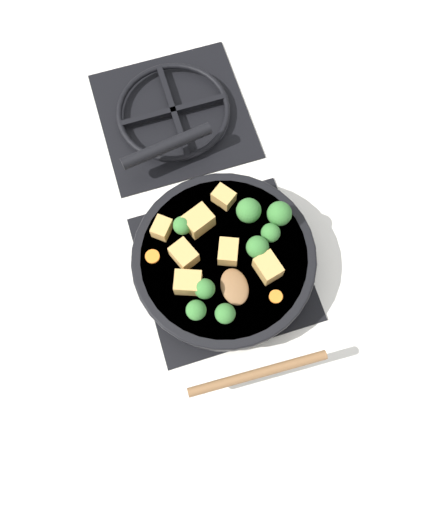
# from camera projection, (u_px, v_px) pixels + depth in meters

# --- Properties ---
(ground_plane) EXTENTS (2.40, 2.40, 0.00)m
(ground_plane) POSITION_uv_depth(u_px,v_px,m) (224.00, 269.00, 0.97)
(ground_plane) COLOR white
(front_burner_grate) EXTENTS (0.31, 0.31, 0.03)m
(front_burner_grate) POSITION_uv_depth(u_px,v_px,m) (224.00, 267.00, 0.96)
(front_burner_grate) COLOR black
(front_burner_grate) RESTS_ON ground_plane
(rear_burner_grate) EXTENTS (0.31, 0.31, 0.03)m
(rear_burner_grate) POSITION_uv_depth(u_px,v_px,m) (174.00, 113.00, 1.06)
(rear_burner_grate) COLOR black
(rear_burner_grate) RESTS_ON ground_plane
(skillet_pan) EXTENTS (0.34, 0.45, 0.05)m
(skillet_pan) POSITION_uv_depth(u_px,v_px,m) (223.00, 259.00, 0.92)
(skillet_pan) COLOR black
(skillet_pan) RESTS_ON front_burner_grate
(wooden_spoon) EXTENTS (0.24, 0.20, 0.02)m
(wooden_spoon) POSITION_uv_depth(u_px,v_px,m) (247.00, 335.00, 0.84)
(wooden_spoon) COLOR brown
(wooden_spoon) RESTS_ON skillet_pan
(tofu_cube_center_large) EXTENTS (0.06, 0.05, 0.04)m
(tofu_cube_center_large) POSITION_uv_depth(u_px,v_px,m) (188.00, 283.00, 0.86)
(tofu_cube_center_large) COLOR tan
(tofu_cube_center_large) RESTS_ON skillet_pan
(tofu_cube_near_handle) EXTENTS (0.06, 0.05, 0.04)m
(tofu_cube_near_handle) POSITION_uv_depth(u_px,v_px,m) (198.00, 221.00, 0.89)
(tofu_cube_near_handle) COLOR tan
(tofu_cube_near_handle) RESTS_ON skillet_pan
(tofu_cube_east_chunk) EXTENTS (0.05, 0.05, 0.03)m
(tofu_cube_east_chunk) POSITION_uv_depth(u_px,v_px,m) (162.00, 228.00, 0.89)
(tofu_cube_east_chunk) COLOR tan
(tofu_cube_east_chunk) RESTS_ON skillet_pan
(tofu_cube_west_chunk) EXTENTS (0.05, 0.05, 0.03)m
(tofu_cube_west_chunk) POSITION_uv_depth(u_px,v_px,m) (228.00, 252.00, 0.88)
(tofu_cube_west_chunk) COLOR tan
(tofu_cube_west_chunk) RESTS_ON skillet_pan
(tofu_cube_back_piece) EXTENTS (0.05, 0.05, 0.04)m
(tofu_cube_back_piece) POSITION_uv_depth(u_px,v_px,m) (268.00, 268.00, 0.87)
(tofu_cube_back_piece) COLOR tan
(tofu_cube_back_piece) RESTS_ON skillet_pan
(tofu_cube_front_piece) EXTENTS (0.05, 0.05, 0.03)m
(tofu_cube_front_piece) POSITION_uv_depth(u_px,v_px,m) (224.00, 197.00, 0.91)
(tofu_cube_front_piece) COLOR tan
(tofu_cube_front_piece) RESTS_ON skillet_pan
(tofu_cube_mid_small) EXTENTS (0.05, 0.05, 0.04)m
(tofu_cube_mid_small) POSITION_uv_depth(u_px,v_px,m) (184.00, 255.00, 0.88)
(tofu_cube_mid_small) COLOR tan
(tofu_cube_mid_small) RESTS_ON skillet_pan
(broccoli_floret_near_spoon) EXTENTS (0.03, 0.03, 0.04)m
(broccoli_floret_near_spoon) POSITION_uv_depth(u_px,v_px,m) (271.00, 233.00, 0.88)
(broccoli_floret_near_spoon) COLOR #709956
(broccoli_floret_near_spoon) RESTS_ON skillet_pan
(broccoli_floret_center_top) EXTENTS (0.04, 0.04, 0.05)m
(broccoli_floret_center_top) POSITION_uv_depth(u_px,v_px,m) (258.00, 247.00, 0.87)
(broccoli_floret_center_top) COLOR #709956
(broccoli_floret_center_top) RESTS_ON skillet_pan
(broccoli_floret_east_rim) EXTENTS (0.04, 0.04, 0.04)m
(broccoli_floret_east_rim) POSITION_uv_depth(u_px,v_px,m) (225.00, 314.00, 0.84)
(broccoli_floret_east_rim) COLOR #709956
(broccoli_floret_east_rim) RESTS_ON skillet_pan
(broccoli_floret_west_rim) EXTENTS (0.04, 0.04, 0.04)m
(broccoli_floret_west_rim) POSITION_uv_depth(u_px,v_px,m) (196.00, 310.00, 0.84)
(broccoli_floret_west_rim) COLOR #709956
(broccoli_floret_west_rim) RESTS_ON skillet_pan
(broccoli_floret_north_edge) EXTENTS (0.04, 0.04, 0.04)m
(broccoli_floret_north_edge) POSITION_uv_depth(u_px,v_px,m) (205.00, 289.00, 0.85)
(broccoli_floret_north_edge) COLOR #709956
(broccoli_floret_north_edge) RESTS_ON skillet_pan
(broccoli_floret_south_cluster) EXTENTS (0.03, 0.03, 0.04)m
(broccoli_floret_south_cluster) POSITION_uv_depth(u_px,v_px,m) (182.00, 226.00, 0.89)
(broccoli_floret_south_cluster) COLOR #709956
(broccoli_floret_south_cluster) RESTS_ON skillet_pan
(broccoli_floret_mid_floret) EXTENTS (0.05, 0.05, 0.05)m
(broccoli_floret_mid_floret) POSITION_uv_depth(u_px,v_px,m) (249.00, 211.00, 0.89)
(broccoli_floret_mid_floret) COLOR #709956
(broccoli_floret_mid_floret) RESTS_ON skillet_pan
(broccoli_floret_small_inner) EXTENTS (0.04, 0.04, 0.05)m
(broccoli_floret_small_inner) POSITION_uv_depth(u_px,v_px,m) (279.00, 214.00, 0.89)
(broccoli_floret_small_inner) COLOR #709956
(broccoli_floret_small_inner) RESTS_ON skillet_pan
(carrot_slice_orange_thin) EXTENTS (0.02, 0.02, 0.01)m
(carrot_slice_orange_thin) POSITION_uv_depth(u_px,v_px,m) (276.00, 297.00, 0.87)
(carrot_slice_orange_thin) COLOR orange
(carrot_slice_orange_thin) RESTS_ON skillet_pan
(carrot_slice_near_center) EXTENTS (0.03, 0.03, 0.01)m
(carrot_slice_near_center) POSITION_uv_depth(u_px,v_px,m) (152.00, 256.00, 0.89)
(carrot_slice_near_center) COLOR orange
(carrot_slice_near_center) RESTS_ON skillet_pan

